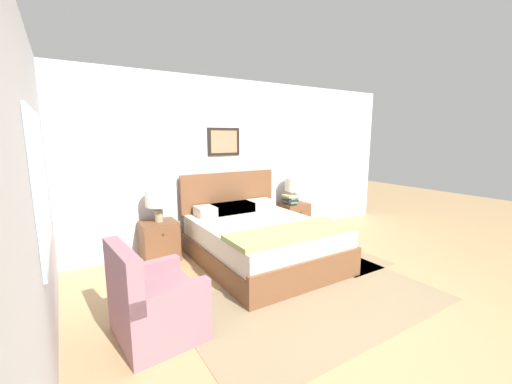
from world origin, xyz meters
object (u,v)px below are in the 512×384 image
at_px(bed, 260,239).
at_px(armchair, 154,305).
at_px(nightstand_near_window, 160,241).
at_px(table_lamp_near_window, 158,199).
at_px(table_lamp_by_door, 294,185).
at_px(nightstand_by_door, 293,218).

relative_size(bed, armchair, 2.36).
bearing_deg(nightstand_near_window, bed, -33.07).
bearing_deg(table_lamp_near_window, table_lamp_by_door, 0.00).
distance_m(nightstand_near_window, nightstand_by_door, 2.37).
bearing_deg(armchair, nightstand_near_window, 157.67).
xyz_separation_m(bed, armchair, (-1.68, -0.94, -0.02)).
distance_m(bed, nightstand_near_window, 1.41).
bearing_deg(table_lamp_near_window, nightstand_near_window, -145.11).
height_order(nightstand_near_window, table_lamp_near_window, table_lamp_near_window).
xyz_separation_m(bed, table_lamp_near_window, (-1.17, 0.78, 0.55)).
bearing_deg(bed, table_lamp_by_door, 32.90).
relative_size(bed, table_lamp_near_window, 4.52).
bearing_deg(armchair, nightstand_by_door, 114.80).
bearing_deg(table_lamp_by_door, nightstand_by_door, -154.70).
distance_m(nightstand_by_door, table_lamp_by_door, 0.59).
bearing_deg(armchair, table_lamp_by_door, 114.76).
xyz_separation_m(nightstand_by_door, table_lamp_near_window, (-2.35, 0.01, 0.59)).
bearing_deg(armchair, bed, 113.13).
bearing_deg(nightstand_by_door, table_lamp_near_window, 179.79).
distance_m(armchair, table_lamp_by_door, 3.41).
bearing_deg(nightstand_near_window, nightstand_by_door, 0.00).
bearing_deg(armchair, table_lamp_near_window, 157.37).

